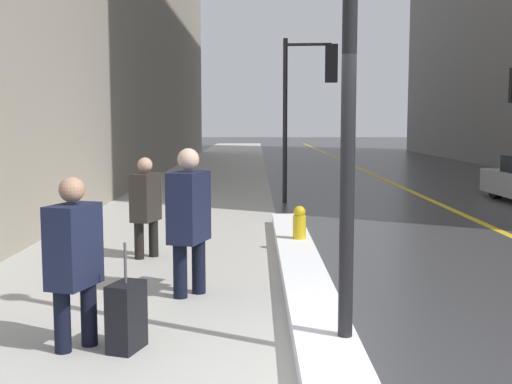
% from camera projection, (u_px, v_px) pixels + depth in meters
% --- Properties ---
extents(sidewalk_slab, '(4.00, 80.00, 0.01)m').
position_uv_depth(sidewalk_slab, '(202.00, 187.00, 19.46)').
color(sidewalk_slab, '#B2AFA8').
rests_on(sidewalk_slab, ground).
extents(road_centre_stripe, '(0.16, 80.00, 0.00)m').
position_uv_depth(road_centre_stripe, '(400.00, 187.00, 19.48)').
color(road_centre_stripe, gold).
rests_on(road_centre_stripe, ground).
extents(snow_bank_curb, '(0.54, 8.19, 0.20)m').
position_uv_depth(snow_bank_curb, '(299.00, 265.00, 8.39)').
color(snow_bank_curb, white).
rests_on(snow_bank_curb, ground).
extents(lamp_post, '(0.28, 0.28, 4.40)m').
position_uv_depth(lamp_post, '(348.00, 33.00, 5.06)').
color(lamp_post, black).
rests_on(lamp_post, ground).
extents(traffic_light_near, '(1.31, 0.33, 3.96)m').
position_uv_depth(traffic_light_near, '(311.00, 85.00, 15.40)').
color(traffic_light_near, black).
rests_on(traffic_light_near, ground).
extents(pedestrian_nearside, '(0.42, 0.55, 1.51)m').
position_uv_depth(pedestrian_nearside, '(72.00, 255.00, 5.46)').
color(pedestrian_nearside, black).
rests_on(pedestrian_nearside, ground).
extents(pedestrian_with_shoulder_bag, '(0.47, 0.78, 1.68)m').
position_uv_depth(pedestrian_with_shoulder_bag, '(188.00, 215.00, 7.16)').
color(pedestrian_with_shoulder_bag, black).
rests_on(pedestrian_with_shoulder_bag, ground).
extents(pedestrian_in_glasses, '(0.41, 0.54, 1.46)m').
position_uv_depth(pedestrian_in_glasses, '(144.00, 203.00, 9.18)').
color(pedestrian_in_glasses, black).
rests_on(pedestrian_in_glasses, ground).
extents(rolling_suitcase, '(0.32, 0.41, 0.95)m').
position_uv_depth(rolling_suitcase, '(125.00, 317.00, 5.49)').
color(rolling_suitcase, black).
rests_on(rolling_suitcase, ground).
extents(fire_hydrant, '(0.20, 0.20, 0.70)m').
position_uv_depth(fire_hydrant, '(298.00, 229.00, 9.76)').
color(fire_hydrant, gold).
rests_on(fire_hydrant, ground).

